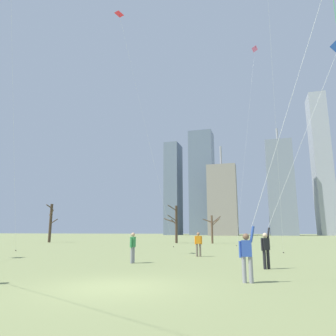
{
  "coord_description": "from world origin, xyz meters",
  "views": [
    {
      "loc": [
        4.41,
        -9.18,
        1.69
      ],
      "look_at": [
        0.0,
        6.0,
        4.94
      ],
      "focal_mm": 33.0,
      "sensor_mm": 36.0,
      "label": 1
    }
  ],
  "objects": [
    {
      "name": "bare_tree_left_of_center",
      "position": [
        -2.01,
        35.58,
        2.25
      ],
      "size": [
        2.6,
        2.44,
        3.92
      ],
      "color": "brown",
      "rests_on": "ground"
    },
    {
      "name": "skyline_short_annex",
      "position": [
        31.74,
        133.77,
        30.58
      ],
      "size": [
        6.95,
        11.26,
        61.17
      ],
      "color": "#9EA3AD",
      "rests_on": "ground"
    },
    {
      "name": "bystander_strolling_midfield",
      "position": [
        0.35,
        12.25,
        0.9
      ],
      "size": [
        0.5,
        0.27,
        1.62
      ],
      "color": "#726656",
      "rests_on": "ground"
    },
    {
      "name": "kite_flyer_midfield_right_green",
      "position": [
        5.1,
        2.37,
        4.24
      ],
      "size": [
        5.19,
        1.83,
        13.68
      ],
      "color": "gray",
      "rests_on": "ground"
    },
    {
      "name": "skyline_mid_tower_left",
      "position": [
        -9.24,
        116.28,
        14.25
      ],
      "size": [
        11.6,
        5.77,
        36.42
      ],
      "color": "gray",
      "rests_on": "ground"
    },
    {
      "name": "skyline_tall_tower",
      "position": [
        -34.56,
        134.17,
        22.02
      ],
      "size": [
        6.67,
        11.44,
        44.04
      ],
      "color": "slate",
      "rests_on": "ground"
    },
    {
      "name": "ground_plane",
      "position": [
        0.0,
        0.0,
        0.0
      ],
      "size": [
        400.0,
        400.0,
        0.0
      ],
      "primitive_type": "plane",
      "color": "#848E56"
    },
    {
      "name": "kite_flyer_midfield_center_blue",
      "position": [
        5.22,
        6.38,
        2.28
      ],
      "size": [
        5.23,
        2.05,
        12.07
      ],
      "color": "black",
      "rests_on": "ground"
    },
    {
      "name": "skyline_mid_tower_right",
      "position": [
        -20.15,
        132.83,
        24.21
      ],
      "size": [
        10.93,
        10.25,
        48.41
      ],
      "color": "slate",
      "rests_on": "ground"
    },
    {
      "name": "distant_kite_high_overhead_red",
      "position": [
        -9.1,
        19.43,
        23.51
      ],
      "size": [
        5.45,
        5.57,
        26.53
      ],
      "color": "red",
      "rests_on": "ground"
    },
    {
      "name": "bare_tree_leftmost",
      "position": [
        -7.42,
        35.55,
        2.89
      ],
      "size": [
        2.17,
        2.23,
        5.45
      ],
      "color": "#423326",
      "rests_on": "ground"
    },
    {
      "name": "bare_tree_right_of_center",
      "position": [
        -27.01,
        32.84,
        3.12
      ],
      "size": [
        2.46,
        1.86,
        5.92
      ],
      "color": "#423326",
      "rests_on": "ground"
    },
    {
      "name": "bystander_watching_nearby",
      "position": [
        -2.28,
        6.95,
        0.9
      ],
      "size": [
        0.22,
        0.51,
        1.62
      ],
      "color": "gray",
      "rests_on": "ground"
    },
    {
      "name": "skyline_squat_block",
      "position": [
        13.93,
        124.95,
        19.64
      ],
      "size": [
        10.62,
        8.0,
        44.9
      ],
      "color": "gray",
      "rests_on": "ground"
    },
    {
      "name": "distant_kite_drifting_left_pink",
      "position": [
        4.94,
        34.3,
        25.97
      ],
      "size": [
        4.06,
        6.59,
        29.29
      ],
      "color": "pink",
      "rests_on": "ground"
    }
  ]
}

